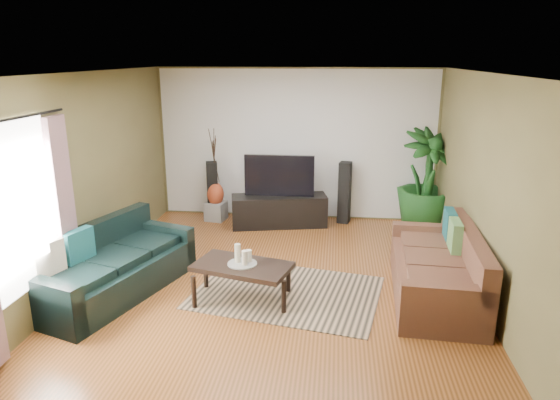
# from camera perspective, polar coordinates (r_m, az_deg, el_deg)

# --- Properties ---
(floor) EXTENTS (5.50, 5.50, 0.00)m
(floor) POSITION_cam_1_polar(r_m,az_deg,el_deg) (6.80, -0.19, -9.00)
(floor) COLOR brown
(floor) RESTS_ON ground
(ceiling) EXTENTS (5.50, 5.50, 0.00)m
(ceiling) POSITION_cam_1_polar(r_m,az_deg,el_deg) (6.15, -0.22, 14.38)
(ceiling) COLOR white
(ceiling) RESTS_ON ground
(wall_back) EXTENTS (5.00, 0.00, 5.00)m
(wall_back) POSITION_cam_1_polar(r_m,az_deg,el_deg) (9.02, 1.84, 6.34)
(wall_back) COLOR brown
(wall_back) RESTS_ON ground
(wall_front) EXTENTS (5.00, 0.00, 5.00)m
(wall_front) POSITION_cam_1_polar(r_m,az_deg,el_deg) (3.77, -5.13, -8.11)
(wall_front) COLOR brown
(wall_front) RESTS_ON ground
(wall_left) EXTENTS (0.00, 5.50, 5.50)m
(wall_left) POSITION_cam_1_polar(r_m,az_deg,el_deg) (7.08, -20.77, 2.52)
(wall_left) COLOR brown
(wall_left) RESTS_ON ground
(wall_right) EXTENTS (0.00, 5.50, 5.50)m
(wall_right) POSITION_cam_1_polar(r_m,az_deg,el_deg) (6.55, 22.08, 1.34)
(wall_right) COLOR brown
(wall_right) RESTS_ON ground
(backwall_panel) EXTENTS (4.90, 0.00, 4.90)m
(backwall_panel) POSITION_cam_1_polar(r_m,az_deg,el_deg) (9.01, 1.84, 6.33)
(backwall_panel) COLOR white
(backwall_panel) RESTS_ON ground
(window_pane) EXTENTS (0.00, 1.80, 1.80)m
(window_pane) POSITION_cam_1_polar(r_m,az_deg,el_deg) (5.73, -27.77, -0.85)
(window_pane) COLOR white
(window_pane) RESTS_ON ground
(curtain_far) EXTENTS (0.08, 0.35, 2.20)m
(curtain_far) POSITION_cam_1_polar(r_m,az_deg,el_deg) (6.37, -23.42, -1.07)
(curtain_far) COLOR gray
(curtain_far) RESTS_ON ground
(curtain_rod) EXTENTS (0.03, 1.90, 0.03)m
(curtain_rod) POSITION_cam_1_polar(r_m,az_deg,el_deg) (5.53, -28.56, 8.08)
(curtain_rod) COLOR black
(curtain_rod) RESTS_ON ground
(sofa_left) EXTENTS (1.59, 2.38, 0.85)m
(sofa_left) POSITION_cam_1_polar(r_m,az_deg,el_deg) (6.60, -18.52, -6.67)
(sofa_left) COLOR black
(sofa_left) RESTS_ON floor
(sofa_right) EXTENTS (1.09, 2.20, 0.85)m
(sofa_right) POSITION_cam_1_polar(r_m,az_deg,el_deg) (6.49, 17.37, -6.96)
(sofa_right) COLOR brown
(sofa_right) RESTS_ON floor
(area_rug) EXTENTS (2.53, 2.01, 0.01)m
(area_rug) POSITION_cam_1_polar(r_m,az_deg,el_deg) (6.43, 0.81, -10.50)
(area_rug) COLOR tan
(area_rug) RESTS_ON floor
(coffee_table) EXTENTS (1.27, 0.90, 0.47)m
(coffee_table) POSITION_cam_1_polar(r_m,az_deg,el_deg) (6.18, -4.29, -9.33)
(coffee_table) COLOR black
(coffee_table) RESTS_ON floor
(candle_tray) EXTENTS (0.36, 0.36, 0.02)m
(candle_tray) POSITION_cam_1_polar(r_m,az_deg,el_deg) (6.08, -4.34, -7.27)
(candle_tray) COLOR gray
(candle_tray) RESTS_ON coffee_table
(candle_tall) EXTENTS (0.07, 0.07, 0.23)m
(candle_tall) POSITION_cam_1_polar(r_m,az_deg,el_deg) (6.07, -4.87, -6.06)
(candle_tall) COLOR beige
(candle_tall) RESTS_ON candle_tray
(candle_mid) EXTENTS (0.07, 0.07, 0.18)m
(candle_mid) POSITION_cam_1_polar(r_m,az_deg,el_deg) (6.00, -4.05, -6.59)
(candle_mid) COLOR beige
(candle_mid) RESTS_ON candle_tray
(candle_short) EXTENTS (0.07, 0.07, 0.15)m
(candle_short) POSITION_cam_1_polar(r_m,az_deg,el_deg) (6.09, -3.60, -6.38)
(candle_short) COLOR #EEE2C9
(candle_short) RESTS_ON candle_tray
(tv_stand) EXTENTS (1.71, 0.83, 0.55)m
(tv_stand) POSITION_cam_1_polar(r_m,az_deg,el_deg) (8.74, -0.10, -1.24)
(tv_stand) COLOR black
(tv_stand) RESTS_ON floor
(television) EXTENTS (1.21, 0.07, 0.71)m
(television) POSITION_cam_1_polar(r_m,az_deg,el_deg) (8.59, -0.08, 2.81)
(television) COLOR black
(television) RESTS_ON tv_stand
(speaker_left) EXTENTS (0.24, 0.26, 1.07)m
(speaker_left) POSITION_cam_1_polar(r_m,az_deg,el_deg) (9.11, -7.73, 1.03)
(speaker_left) COLOR black
(speaker_left) RESTS_ON floor
(speaker_right) EXTENTS (0.24, 0.26, 1.10)m
(speaker_right) POSITION_cam_1_polar(r_m,az_deg,el_deg) (8.92, 7.39, 0.85)
(speaker_right) COLOR black
(speaker_right) RESTS_ON floor
(potted_plant) EXTENTS (1.34, 1.34, 1.73)m
(potted_plant) POSITION_cam_1_polar(r_m,az_deg,el_deg) (8.77, 16.37, 2.16)
(potted_plant) COLOR #164417
(potted_plant) RESTS_ON floor
(plant_pot) EXTENTS (0.32, 0.32, 0.25)m
(plant_pot) POSITION_cam_1_polar(r_m,az_deg,el_deg) (8.97, 16.00, -2.43)
(plant_pot) COLOR black
(plant_pot) RESTS_ON floor
(pedestal) EXTENTS (0.39, 0.39, 0.33)m
(pedestal) POSITION_cam_1_polar(r_m,az_deg,el_deg) (9.16, -7.33, -1.25)
(pedestal) COLOR gray
(pedestal) RESTS_ON floor
(vase) EXTENTS (0.31, 0.31, 0.43)m
(vase) POSITION_cam_1_polar(r_m,az_deg,el_deg) (9.07, -7.40, 0.68)
(vase) COLOR maroon
(vase) RESTS_ON pedestal
(side_table) EXTENTS (0.59, 0.59, 0.50)m
(side_table) POSITION_cam_1_polar(r_m,az_deg,el_deg) (7.37, -15.70, -5.44)
(side_table) COLOR olive
(side_table) RESTS_ON floor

